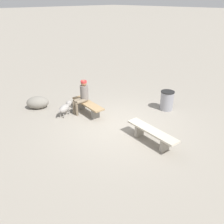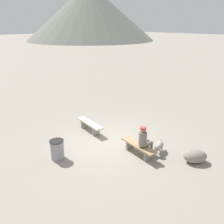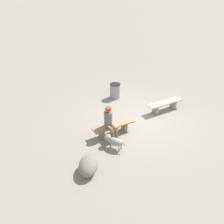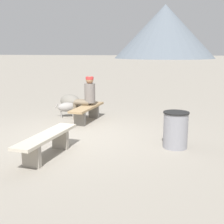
{
  "view_description": "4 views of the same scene",
  "coord_description": "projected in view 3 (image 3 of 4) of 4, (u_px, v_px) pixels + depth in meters",
  "views": [
    {
      "loc": [
        -5.19,
        5.54,
        4.2
      ],
      "look_at": [
        0.43,
        -0.02,
        0.39
      ],
      "focal_mm": 38.36,
      "sensor_mm": 36.0,
      "label": 1
    },
    {
      "loc": [
        6.9,
        -6.28,
        5.03
      ],
      "look_at": [
        -1.28,
        1.42,
        0.73
      ],
      "focal_mm": 37.56,
      "sensor_mm": 36.0,
      "label": 2
    },
    {
      "loc": [
        5.79,
        5.87,
        5.31
      ],
      "look_at": [
        1.04,
        -0.67,
        0.43
      ],
      "focal_mm": 34.65,
      "sensor_mm": 36.0,
      "label": 3
    },
    {
      "loc": [
        -6.8,
        -2.25,
        2.08
      ],
      "look_at": [
        1.34,
        -0.62,
        0.36
      ],
      "focal_mm": 48.5,
      "sensor_mm": 36.0,
      "label": 4
    }
  ],
  "objects": [
    {
      "name": "boulder",
      "position": [
        88.0,
        165.0,
        6.93
      ],
      "size": [
        1.03,
        1.08,
        0.51
      ],
      "primitive_type": "ellipsoid",
      "rotation": [
        0.0,
        0.0,
        4.05
      ],
      "color": "gray",
      "rests_on": "ground"
    },
    {
      "name": "trash_bin",
      "position": [
        115.0,
        91.0,
        11.34
      ],
      "size": [
        0.55,
        0.55,
        0.79
      ],
      "color": "gray",
      "rests_on": "ground"
    },
    {
      "name": "bench_right",
      "position": [
        113.0,
        127.0,
        8.63
      ],
      "size": [
        1.76,
        0.62,
        0.45
      ],
      "rotation": [
        0.0,
        0.0,
        -0.12
      ],
      "color": "gray",
      "rests_on": "ground"
    },
    {
      "name": "ground",
      "position": [
        139.0,
        120.0,
        9.73
      ],
      "size": [
        210.0,
        210.0,
        0.06
      ],
      "primitive_type": "cube",
      "color": "gray"
    },
    {
      "name": "dog",
      "position": [
        114.0,
        141.0,
        7.89
      ],
      "size": [
        0.51,
        0.81,
        0.5
      ],
      "rotation": [
        0.0,
        0.0,
        5.1
      ],
      "color": "gray",
      "rests_on": "ground"
    },
    {
      "name": "seated_person",
      "position": [
        110.0,
        121.0,
        8.25
      ],
      "size": [
        0.35,
        0.67,
        1.31
      ],
      "rotation": [
        0.0,
        0.0,
        -0.05
      ],
      "color": "slate",
      "rests_on": "ground"
    },
    {
      "name": "bench_left",
      "position": [
        165.0,
        104.0,
        10.21
      ],
      "size": [
        1.91,
        0.62,
        0.46
      ],
      "rotation": [
        0.0,
        0.0,
        -0.12
      ],
      "color": "gray",
      "rests_on": "ground"
    }
  ]
}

